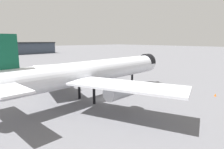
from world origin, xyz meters
TOP-DOWN VIEW (x-y plane):
  - ground at (0.00, 0.00)m, footprint 900.00×900.00m
  - airliner_near_gate at (-1.17, 1.33)m, footprint 55.91×50.93m
  - traffic_cone_near_nose at (24.39, -18.85)m, footprint 0.59×0.59m

SIDE VIEW (x-z plane):
  - ground at x=0.00m, z-range 0.00..0.00m
  - traffic_cone_near_nose at x=24.39m, z-range 0.00..0.74m
  - airliner_near_gate at x=-1.17m, z-range -0.94..14.95m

